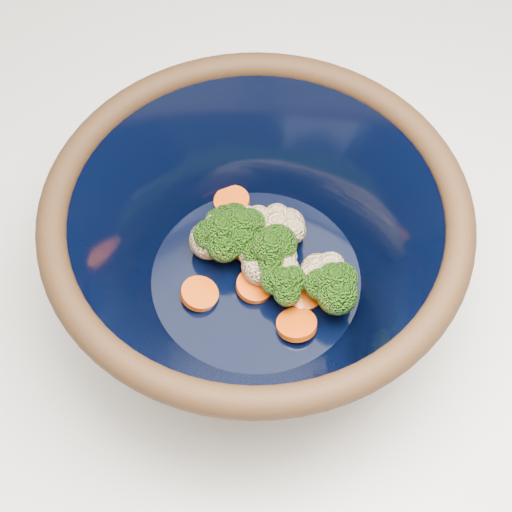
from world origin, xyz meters
name	(u,v)px	position (x,y,z in m)	size (l,w,h in m)	color
ground	(308,498)	(0.00, 0.00, 0.00)	(3.00, 3.00, 0.00)	#9E7A54
counter	(327,423)	(0.00, 0.00, 0.45)	(1.20, 1.20, 0.90)	white
mixing_bowl	(256,247)	(-0.10, 0.04, 0.98)	(0.39, 0.39, 0.14)	black
vegetable_pile	(262,250)	(-0.09, 0.04, 0.96)	(0.13, 0.17, 0.05)	#608442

